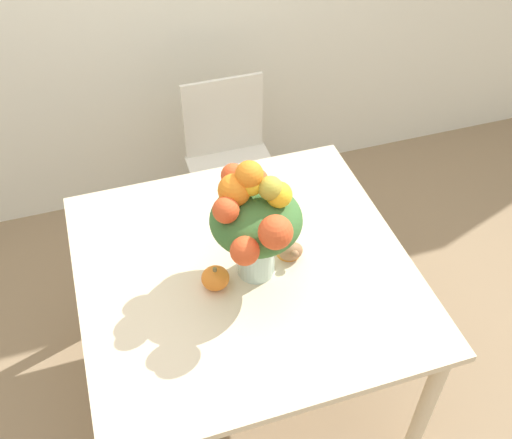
{
  "coord_description": "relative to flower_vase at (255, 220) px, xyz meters",
  "views": [
    {
      "loc": [
        -0.39,
        -1.35,
        2.35
      ],
      "look_at": [
        0.04,
        -0.02,
        1.0
      ],
      "focal_mm": 42.0,
      "sensor_mm": 36.0,
      "label": 1
    }
  ],
  "objects": [
    {
      "name": "ground_plane",
      "position": [
        -0.03,
        0.03,
        -1.0
      ],
      "size": [
        12.0,
        12.0,
        0.0
      ],
      "primitive_type": "plane",
      "color": "#8E7556"
    },
    {
      "name": "dining_table",
      "position": [
        -0.03,
        0.03,
        -0.34
      ],
      "size": [
        1.17,
        1.14,
        0.74
      ],
      "color": "beige",
      "rests_on": "ground_plane"
    },
    {
      "name": "flower_vase",
      "position": [
        0.0,
        0.0,
        0.0
      ],
      "size": [
        0.31,
        0.39,
        0.47
      ],
      "color": "#B2CCBC",
      "rests_on": "dining_table"
    },
    {
      "name": "pumpkin",
      "position": [
        -0.15,
        -0.02,
        -0.21
      ],
      "size": [
        0.1,
        0.1,
        0.09
      ],
      "color": "orange",
      "rests_on": "dining_table"
    },
    {
      "name": "turkey_figurine",
      "position": [
        0.14,
        0.04,
        -0.22
      ],
      "size": [
        0.09,
        0.12,
        0.07
      ],
      "color": "#936642",
      "rests_on": "dining_table"
    },
    {
      "name": "dining_chair_near_window",
      "position": [
        0.17,
        0.92,
        -0.53
      ],
      "size": [
        0.42,
        0.42,
        0.88
      ],
      "rotation": [
        0.0,
        0.0,
        -0.0
      ],
      "color": "silver",
      "rests_on": "ground_plane"
    }
  ]
}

